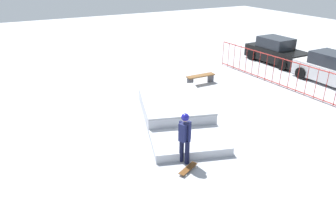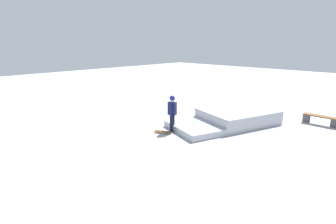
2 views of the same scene
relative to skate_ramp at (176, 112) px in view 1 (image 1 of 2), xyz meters
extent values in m
plane|color=#A8AAB2|center=(-0.10, -0.58, -0.32)|extent=(60.00, 60.00, 0.00)
cube|color=#B0B3BB|center=(-0.46, 0.15, 0.03)|extent=(4.23, 3.58, 0.70)
cube|color=#B0B3BB|center=(2.11, -0.69, -0.17)|extent=(2.51, 3.03, 0.30)
cylinder|color=gray|center=(1.26, -0.41, 0.38)|extent=(0.88, 2.50, 0.08)
cylinder|color=black|center=(2.79, -1.39, 0.09)|extent=(0.15, 0.15, 0.82)
cylinder|color=black|center=(2.99, -1.31, 0.09)|extent=(0.15, 0.15, 0.82)
cube|color=#191E4C|center=(2.89, -1.35, 0.80)|extent=(0.35, 0.43, 0.60)
cylinder|color=#191E4C|center=(2.73, -1.41, 0.80)|extent=(0.09, 0.09, 0.60)
cylinder|color=#191E4C|center=(3.05, -1.28, 0.80)|extent=(0.09, 0.09, 0.60)
sphere|color=tan|center=(2.89, -1.35, 1.25)|extent=(0.22, 0.22, 0.22)
sphere|color=navy|center=(2.89, -1.35, 1.28)|extent=(0.25, 0.25, 0.25)
cube|color=#593314|center=(3.36, -1.49, -0.23)|extent=(0.53, 0.81, 0.02)
cylinder|color=silver|center=(3.13, -1.28, -0.29)|extent=(0.05, 0.06, 0.06)
cylinder|color=silver|center=(3.34, -1.18, -0.29)|extent=(0.05, 0.06, 0.06)
cylinder|color=silver|center=(3.38, -1.79, -0.29)|extent=(0.05, 0.06, 0.06)
cylinder|color=silver|center=(3.58, -1.69, -0.29)|extent=(0.05, 0.06, 0.06)
cylinder|color=maroon|center=(-0.10, 6.76, 1.13)|extent=(10.81, 0.51, 0.05)
cylinder|color=maroon|center=(-0.10, 6.76, -0.22)|extent=(10.81, 0.51, 0.05)
cylinder|color=maroon|center=(-5.50, 6.53, 0.43)|extent=(0.03, 0.03, 1.50)
cylinder|color=maroon|center=(-4.99, 6.55, 0.43)|extent=(0.03, 0.03, 1.50)
cylinder|color=maroon|center=(-4.47, 6.57, 0.43)|extent=(0.03, 0.03, 1.50)
cylinder|color=maroon|center=(-3.96, 6.60, 0.43)|extent=(0.03, 0.03, 1.50)
cylinder|color=maroon|center=(-3.44, 6.62, 0.43)|extent=(0.03, 0.03, 1.50)
cylinder|color=maroon|center=(-2.93, 6.64, 0.43)|extent=(0.03, 0.03, 1.50)
cylinder|color=maroon|center=(-2.41, 6.66, 0.43)|extent=(0.03, 0.03, 1.50)
cylinder|color=maroon|center=(-1.90, 6.68, 0.43)|extent=(0.03, 0.03, 1.50)
cylinder|color=maroon|center=(-1.38, 6.71, 0.43)|extent=(0.03, 0.03, 1.50)
cylinder|color=maroon|center=(-0.87, 6.73, 0.43)|extent=(0.03, 0.03, 1.50)
cylinder|color=maroon|center=(-0.35, 6.75, 0.43)|extent=(0.03, 0.03, 1.50)
cylinder|color=maroon|center=(0.16, 6.77, 0.43)|extent=(0.03, 0.03, 1.50)
cylinder|color=maroon|center=(0.67, 6.79, 0.43)|extent=(0.03, 0.03, 1.50)
cylinder|color=maroon|center=(1.19, 6.81, 0.43)|extent=(0.03, 0.03, 1.50)
cylinder|color=maroon|center=(1.70, 6.84, 0.43)|extent=(0.03, 0.03, 1.50)
cylinder|color=maroon|center=(2.22, 6.86, 0.43)|extent=(0.03, 0.03, 1.50)
cube|color=brown|center=(-3.13, 3.28, 0.13)|extent=(0.41, 1.60, 0.06)
cube|color=#4C4C51|center=(-3.13, 3.93, -0.11)|extent=(0.08, 0.36, 0.42)
cube|color=#4C4C51|center=(-3.13, 2.63, -0.11)|extent=(0.08, 0.36, 0.42)
cube|color=black|center=(-4.20, 9.81, 0.24)|extent=(4.13, 1.77, 0.80)
cube|color=#262B33|center=(-4.40, 9.80, 0.96)|extent=(2.03, 1.53, 0.64)
cylinder|color=black|center=(-2.86, 10.68, 0.00)|extent=(0.64, 0.23, 0.64)
cylinder|color=black|center=(-2.83, 8.98, 0.00)|extent=(0.64, 0.23, 0.64)
cylinder|color=black|center=(-5.56, 10.64, 0.00)|extent=(0.64, 0.23, 0.64)
cylinder|color=black|center=(-5.53, 8.94, 0.00)|extent=(0.64, 0.23, 0.64)
cube|color=white|center=(0.14, 9.52, 0.24)|extent=(4.10, 1.70, 0.80)
cube|color=#262B33|center=(-0.06, 9.52, 0.96)|extent=(2.00, 1.50, 0.64)
cylinder|color=black|center=(-1.21, 10.37, 0.00)|extent=(0.64, 0.22, 0.64)
cylinder|color=black|center=(-1.21, 8.67, 0.00)|extent=(0.64, 0.22, 0.64)
camera|label=1|loc=(10.30, -5.93, 5.46)|focal=34.22mm
camera|label=2|loc=(11.54, 6.83, 3.76)|focal=28.59mm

